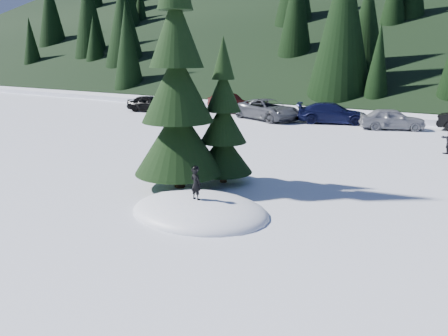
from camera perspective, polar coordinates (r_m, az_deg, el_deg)
The scene contains 10 objects.
ground at distance 13.51m, azimuth -3.18°, elevation -5.84°, with size 200.00×200.00×0.00m, color white.
snow_mound at distance 13.51m, azimuth -3.18°, elevation -5.84°, with size 4.48×3.52×0.96m, color white.
spruce_tall at distance 15.49m, azimuth -6.11°, elevation 9.36°, with size 3.20×3.20×8.60m.
spruce_short at distance 16.19m, azimuth -0.10°, elevation 5.33°, with size 2.20×2.20×5.37m.
child_skier at distance 13.09m, azimuth -3.70°, elevation -2.08°, with size 0.35×0.23×0.97m, color black.
car_0 at distance 37.73m, azimuth -9.60°, elevation 8.30°, with size 1.65×4.11×1.40m, color black.
car_1 at distance 37.37m, azimuth 0.59°, elevation 8.51°, with size 1.57×4.49×1.48m, color black.
car_2 at distance 32.79m, azimuth 5.69°, elevation 7.62°, with size 2.52×5.47×1.52m, color #4F5156.
car_3 at distance 31.85m, azimuth 13.95°, elevation 6.97°, with size 2.00×4.93×1.43m, color black.
car_4 at distance 30.33m, azimuth 21.09°, elevation 6.01°, with size 1.62×4.04×1.38m, color gray.
Camera 1 is at (7.45, -10.23, 4.72)m, focal length 35.00 mm.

